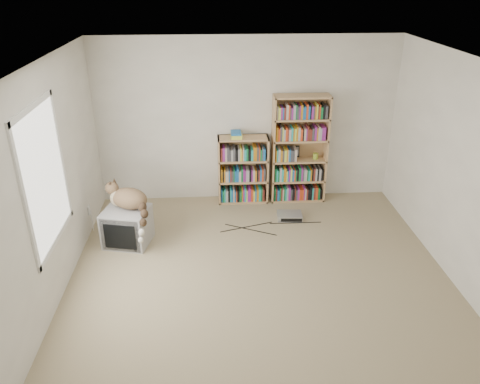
{
  "coord_description": "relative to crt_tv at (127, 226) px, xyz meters",
  "views": [
    {
      "loc": [
        -0.52,
        -4.29,
        3.32
      ],
      "look_at": [
        -0.19,
        1.0,
        0.79
      ],
      "focal_mm": 35.0,
      "sensor_mm": 36.0,
      "label": 1
    }
  ],
  "objects": [
    {
      "name": "floor",
      "position": [
        1.67,
        -1.17,
        -0.24
      ],
      "size": [
        4.5,
        5.0,
        0.01
      ],
      "primitive_type": "cube",
      "color": "tan",
      "rests_on": "ground"
    },
    {
      "name": "wall_back",
      "position": [
        1.67,
        1.33,
        1.01
      ],
      "size": [
        4.5,
        0.02,
        2.5
      ],
      "primitive_type": "cube",
      "color": "white",
      "rests_on": "floor"
    },
    {
      "name": "wall_left",
      "position": [
        -0.58,
        -1.17,
        1.01
      ],
      "size": [
        0.02,
        5.0,
        2.5
      ],
      "primitive_type": "cube",
      "color": "white",
      "rests_on": "floor"
    },
    {
      "name": "wall_right",
      "position": [
        3.92,
        -1.17,
        1.01
      ],
      "size": [
        0.02,
        5.0,
        2.5
      ],
      "primitive_type": "cube",
      "color": "white",
      "rests_on": "floor"
    },
    {
      "name": "ceiling",
      "position": [
        1.67,
        -1.17,
        2.26
      ],
      "size": [
        4.5,
        5.0,
        0.02
      ],
      "primitive_type": "cube",
      "color": "white",
      "rests_on": "wall_back"
    },
    {
      "name": "window",
      "position": [
        -0.56,
        -0.97,
        1.16
      ],
      "size": [
        0.02,
        1.22,
        1.52
      ],
      "primitive_type": "cube",
      "color": "white",
      "rests_on": "wall_left"
    },
    {
      "name": "crt_tv",
      "position": [
        0.0,
        0.0,
        0.0
      ],
      "size": [
        0.66,
        0.62,
        0.49
      ],
      "rotation": [
        0.0,
        0.0,
        -0.22
      ],
      "color": "#A1A1A4",
      "rests_on": "floor"
    },
    {
      "name": "cat",
      "position": [
        0.08,
        -0.0,
        0.35
      ],
      "size": [
        0.67,
        0.75,
        0.6
      ],
      "rotation": [
        0.0,
        0.0,
        -0.41
      ],
      "color": "#372516",
      "rests_on": "crt_tv"
    },
    {
      "name": "bookcase_tall",
      "position": [
        2.47,
        1.18,
        0.55
      ],
      "size": [
        0.83,
        0.3,
        1.67
      ],
      "color": "tan",
      "rests_on": "floor"
    },
    {
      "name": "bookcase_short",
      "position": [
        1.61,
        1.18,
        0.24
      ],
      "size": [
        0.77,
        0.3,
        1.05
      ],
      "color": "tan",
      "rests_on": "floor"
    },
    {
      "name": "book_stack",
      "position": [
        1.51,
        1.16,
        0.85
      ],
      "size": [
        0.21,
        0.27,
        0.09
      ],
      "primitive_type": "cube",
      "color": "red",
      "rests_on": "bookcase_short"
    },
    {
      "name": "green_mug",
      "position": [
        2.73,
        1.17,
        0.48
      ],
      "size": [
        0.08,
        0.08,
        0.09
      ],
      "primitive_type": "cylinder",
      "color": "#93B333",
      "rests_on": "bookcase_tall"
    },
    {
      "name": "framed_print",
      "position": [
        2.43,
        1.27,
        0.53
      ],
      "size": [
        0.13,
        0.05,
        0.18
      ],
      "primitive_type": "cube",
      "rotation": [
        -0.17,
        0.0,
        0.0
      ],
      "color": "black",
      "rests_on": "bookcase_tall"
    },
    {
      "name": "dvd_player",
      "position": [
        2.26,
        0.52,
        -0.2
      ],
      "size": [
        0.37,
        0.28,
        0.08
      ],
      "primitive_type": "cube",
      "rotation": [
        0.0,
        0.0,
        -0.07
      ],
      "color": "#BABAC0",
      "rests_on": "floor"
    },
    {
      "name": "wall_outlet",
      "position": [
        -0.56,
        0.34,
        0.08
      ],
      "size": [
        0.01,
        0.08,
        0.13
      ],
      "primitive_type": "cube",
      "color": "silver",
      "rests_on": "wall_left"
    },
    {
      "name": "floor_cables",
      "position": [
        1.73,
        0.33,
        -0.24
      ],
      "size": [
        1.2,
        0.7,
        0.01
      ],
      "primitive_type": null,
      "color": "black",
      "rests_on": "floor"
    }
  ]
}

